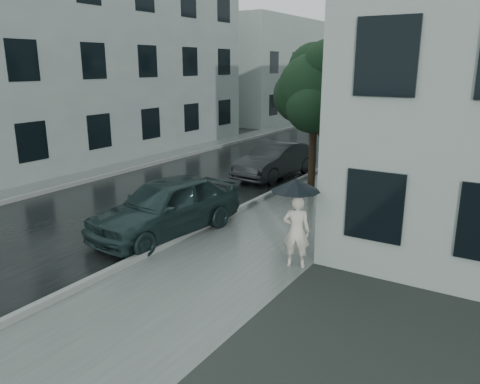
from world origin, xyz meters
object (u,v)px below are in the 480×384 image
Objects in this scene: pedestrian at (296,231)px; street_tree at (316,90)px; car_near at (166,206)px; car_far at (276,160)px; lamp_post at (348,102)px.

street_tree is at bearing -88.79° from pedestrian.
pedestrian is 7.26m from street_tree.
car_near is 7.47m from car_far.
street_tree reaches higher than lamp_post.
street_tree is at bearing 82.94° from car_near.
lamp_post is (-3.30, 12.62, 1.88)m from pedestrian.
pedestrian is 3.90m from car_near.
lamp_post is at bearing 94.72° from car_near.
pedestrian is 8.81m from car_far.
pedestrian reaches higher than car_far.
car_near is at bearing -20.79° from pedestrian.
street_tree reaches higher than pedestrian.
lamp_post is 12.66m from car_near.
car_far is (-1.17, -5.04, -2.03)m from lamp_post.
car_far is at bearing 149.58° from street_tree.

